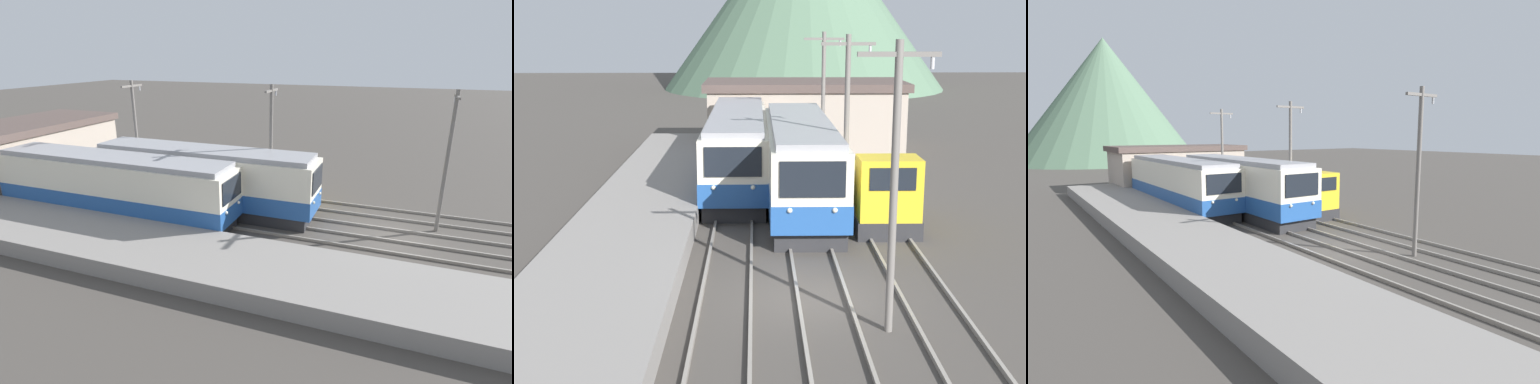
{
  "view_description": "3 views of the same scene",
  "coord_description": "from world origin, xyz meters",
  "views": [
    {
      "loc": [
        -20.01,
        -0.11,
        9.05
      ],
      "look_at": [
        -0.9,
        7.1,
        1.92
      ],
      "focal_mm": 28.0,
      "sensor_mm": 36.0,
      "label": 1
    },
    {
      "loc": [
        -1.73,
        -19.36,
        7.75
      ],
      "look_at": [
        -1.2,
        5.84,
        1.81
      ],
      "focal_mm": 50.0,
      "sensor_mm": 36.0,
      "label": 2
    },
    {
      "loc": [
        -13.04,
        -13.0,
        5.41
      ],
      "look_at": [
        1.02,
        6.87,
        1.88
      ],
      "focal_mm": 28.0,
      "sensor_mm": 36.0,
      "label": 3
    }
  ],
  "objects": [
    {
      "name": "shunting_locomotive",
      "position": [
        3.2,
        7.75,
        1.21
      ],
      "size": [
        2.4,
        5.2,
        3.0
      ],
      "color": "#28282B",
      "rests_on": "ground"
    },
    {
      "name": "platform_left",
      "position": [
        -6.25,
        0.0,
        0.41
      ],
      "size": [
        4.5,
        54.0,
        0.81
      ],
      "primitive_type": "cube",
      "color": "gray",
      "rests_on": "ground"
    },
    {
      "name": "catenary_mast_far",
      "position": [
        1.71,
        16.56,
        4.03
      ],
      "size": [
        2.0,
        0.2,
        7.42
      ],
      "color": "slate",
      "rests_on": "ground"
    },
    {
      "name": "track_left",
      "position": [
        -2.6,
        0.0,
        0.07
      ],
      "size": [
        1.54,
        60.0,
        0.14
      ],
      "color": "gray",
      "rests_on": "ground"
    },
    {
      "name": "commuter_train_center",
      "position": [
        0.2,
        10.87,
        1.76
      ],
      "size": [
        2.84,
        13.86,
        3.8
      ],
      "color": "#28282B",
      "rests_on": "ground"
    },
    {
      "name": "station_building",
      "position": [
        1.41,
        26.0,
        2.17
      ],
      "size": [
        12.6,
        6.3,
        4.29
      ],
      "color": "#AD9E8E",
      "rests_on": "ground"
    },
    {
      "name": "ground_plane",
      "position": [
        0.0,
        0.0,
        0.0
      ],
      "size": [
        200.0,
        200.0,
        0.0
      ],
      "primitive_type": "plane",
      "color": "#47423D"
    },
    {
      "name": "mountain_backdrop",
      "position": [
        4.3,
        70.85,
        11.74
      ],
      "size": [
        34.49,
        34.49,
        23.48
      ],
      "color": "#517056",
      "rests_on": "ground"
    },
    {
      "name": "commuter_train_left",
      "position": [
        -2.6,
        15.12,
        1.7
      ],
      "size": [
        2.84,
        14.84,
        3.65
      ],
      "color": "#28282B",
      "rests_on": "ground"
    },
    {
      "name": "catenary_mast_near",
      "position": [
        1.71,
        -2.27,
        4.03
      ],
      "size": [
        2.0,
        0.2,
        7.42
      ],
      "color": "slate",
      "rests_on": "ground"
    },
    {
      "name": "track_right",
      "position": [
        3.2,
        0.0,
        0.07
      ],
      "size": [
        1.54,
        60.0,
        0.14
      ],
      "color": "gray",
      "rests_on": "ground"
    },
    {
      "name": "catenary_mast_mid",
      "position": [
        1.71,
        7.15,
        4.03
      ],
      "size": [
        2.0,
        0.2,
        7.42
      ],
      "color": "slate",
      "rests_on": "ground"
    },
    {
      "name": "track_center",
      "position": [
        0.2,
        0.0,
        0.07
      ],
      "size": [
        1.54,
        60.0,
        0.14
      ],
      "color": "gray",
      "rests_on": "ground"
    }
  ]
}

